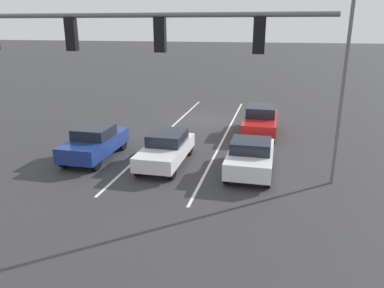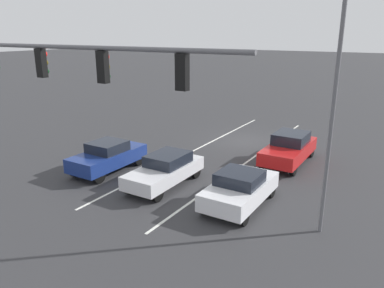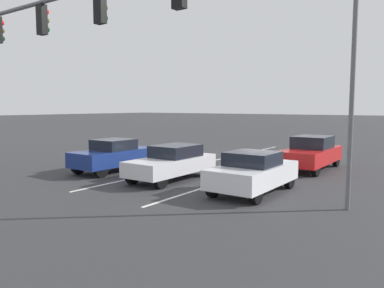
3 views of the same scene
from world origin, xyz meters
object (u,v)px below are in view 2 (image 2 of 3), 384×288
(car_red_leftlane_second, at_px, (289,148))
(car_navy_rightlane_front, at_px, (108,156))
(car_white_leftlane_front, at_px, (240,188))
(street_lamp_left_shoulder, at_px, (329,80))
(car_silver_midlane_front, at_px, (165,170))
(traffic_signal_gantry, at_px, (30,80))

(car_red_leftlane_second, bearing_deg, car_navy_rightlane_front, 38.80)
(car_red_leftlane_second, bearing_deg, car_white_leftlane_front, 89.29)
(car_red_leftlane_second, bearing_deg, street_lamp_left_shoulder, 114.67)
(car_red_leftlane_second, distance_m, street_lamp_left_shoulder, 8.63)
(car_white_leftlane_front, xyz_separation_m, street_lamp_left_shoulder, (-3.13, 0.42, 4.65))
(car_silver_midlane_front, bearing_deg, car_white_leftlane_front, 177.30)
(car_silver_midlane_front, distance_m, car_red_leftlane_second, 7.22)
(car_navy_rightlane_front, bearing_deg, car_white_leftlane_front, 178.67)
(car_silver_midlane_front, height_order, traffic_signal_gantry, traffic_signal_gantry)
(car_silver_midlane_front, distance_m, traffic_signal_gantry, 7.07)
(traffic_signal_gantry, bearing_deg, car_white_leftlane_front, -140.74)
(car_white_leftlane_front, distance_m, car_navy_rightlane_front, 7.46)
(car_silver_midlane_front, distance_m, street_lamp_left_shoulder, 8.42)
(car_navy_rightlane_front, relative_size, street_lamp_left_shoulder, 0.44)
(car_white_leftlane_front, xyz_separation_m, car_navy_rightlane_front, (7.46, -0.17, 0.03))
(car_navy_rightlane_front, relative_size, traffic_signal_gantry, 0.32)
(traffic_signal_gantry, relative_size, street_lamp_left_shoulder, 1.36)
(traffic_signal_gantry, xyz_separation_m, street_lamp_left_shoulder, (-9.06, -4.42, 0.11))
(car_red_leftlane_second, relative_size, street_lamp_left_shoulder, 0.49)
(car_white_leftlane_front, distance_m, traffic_signal_gantry, 8.90)
(traffic_signal_gantry, bearing_deg, car_red_leftlane_second, -118.45)
(car_red_leftlane_second, xyz_separation_m, traffic_signal_gantry, (6.00, 11.07, 4.47))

